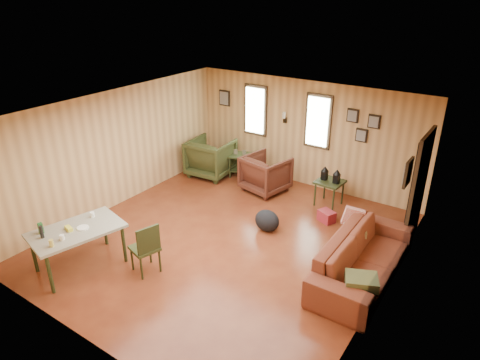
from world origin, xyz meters
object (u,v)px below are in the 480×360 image
object	(u,v)px
recliner_brown	(266,172)
end_table	(240,161)
sofa	(365,251)
recliner_green	(211,156)
dining_table	(76,233)
side_table	(330,180)

from	to	relation	value
recliner_brown	end_table	size ratio (longest dim) A/B	1.37
sofa	recliner_green	bearing A→B (deg)	67.05
end_table	recliner_green	bearing A→B (deg)	-148.51
recliner_green	sofa	bearing A→B (deg)	152.08
end_table	dining_table	distance (m)	4.56
recliner_brown	side_table	size ratio (longest dim) A/B	1.08
recliner_green	end_table	xyz separation A→B (m)	(0.61, 0.37, -0.12)
end_table	dining_table	world-z (taller)	dining_table
recliner_green	dining_table	distance (m)	4.21
sofa	side_table	bearing A→B (deg)	35.44
sofa	recliner_green	world-z (taller)	recliner_green
sofa	recliner_brown	distance (m)	3.42
sofa	end_table	size ratio (longest dim) A/B	3.64
recliner_brown	recliner_green	xyz separation A→B (m)	(-1.55, 0.01, 0.04)
recliner_brown	end_table	xyz separation A→B (m)	(-0.94, 0.38, -0.08)
sofa	side_table	world-z (taller)	sofa
side_table	dining_table	world-z (taller)	dining_table
recliner_green	side_table	size ratio (longest dim) A/B	1.18
recliner_brown	end_table	bearing A→B (deg)	-10.61
side_table	dining_table	distance (m)	4.99
end_table	side_table	world-z (taller)	side_table
end_table	dining_table	bearing A→B (deg)	-91.05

